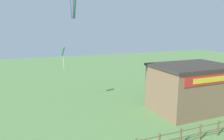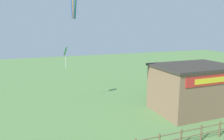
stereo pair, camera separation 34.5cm
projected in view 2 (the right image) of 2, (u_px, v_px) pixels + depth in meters
The scene contains 2 objects.
seaside_building at pixel (192, 88), 22.70m from camera, with size 7.94×5.74×4.88m.
kite_green_diamond at pixel (65, 54), 24.25m from camera, with size 0.56×0.74×2.41m.
Camera 2 is at (-5.42, -6.85, 8.64)m, focal length 35.00 mm.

